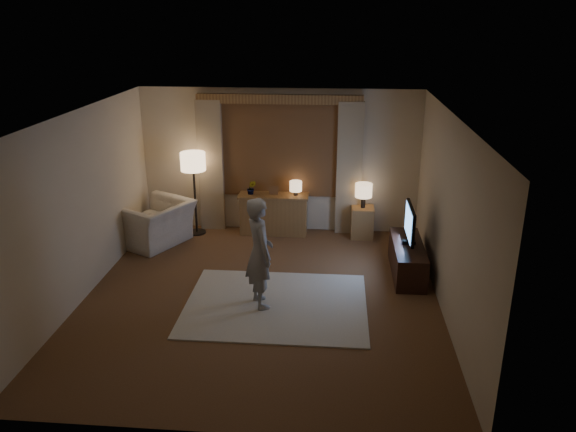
# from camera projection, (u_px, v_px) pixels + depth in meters

# --- Properties ---
(room) EXTENTS (5.04, 5.54, 2.64)m
(room) POSITION_uv_depth(u_px,v_px,m) (264.00, 198.00, 8.01)
(room) COLOR brown
(room) RESTS_ON ground
(rug) EXTENTS (2.50, 2.00, 0.02)m
(rug) POSITION_uv_depth(u_px,v_px,m) (276.00, 304.00, 7.79)
(rug) COLOR beige
(rug) RESTS_ON floor
(sideboard) EXTENTS (1.20, 0.40, 0.70)m
(sideboard) POSITION_uv_depth(u_px,v_px,m) (274.00, 215.00, 10.23)
(sideboard) COLOR brown
(sideboard) RESTS_ON floor
(picture_frame) EXTENTS (0.16, 0.02, 0.20)m
(picture_frame) POSITION_uv_depth(u_px,v_px,m) (274.00, 191.00, 10.07)
(picture_frame) COLOR brown
(picture_frame) RESTS_ON sideboard
(plant) EXTENTS (0.16, 0.13, 0.30)m
(plant) POSITION_uv_depth(u_px,v_px,m) (251.00, 188.00, 10.09)
(plant) COLOR #999999
(plant) RESTS_ON sideboard
(table_lamp_sideboard) EXTENTS (0.22, 0.22, 0.30)m
(table_lamp_sideboard) POSITION_uv_depth(u_px,v_px,m) (296.00, 187.00, 10.01)
(table_lamp_sideboard) COLOR black
(table_lamp_sideboard) RESTS_ON sideboard
(floor_lamp) EXTENTS (0.44, 0.44, 1.52)m
(floor_lamp) POSITION_uv_depth(u_px,v_px,m) (193.00, 166.00, 9.90)
(floor_lamp) COLOR black
(floor_lamp) RESTS_ON floor
(armchair) EXTENTS (1.42, 1.49, 0.75)m
(armchair) POSITION_uv_depth(u_px,v_px,m) (155.00, 223.00, 9.75)
(armchair) COLOR beige
(armchair) RESTS_ON floor
(side_table) EXTENTS (0.40, 0.40, 0.56)m
(side_table) POSITION_uv_depth(u_px,v_px,m) (362.00, 222.00, 10.07)
(side_table) COLOR brown
(side_table) RESTS_ON floor
(table_lamp_side) EXTENTS (0.30, 0.30, 0.44)m
(table_lamp_side) POSITION_uv_depth(u_px,v_px,m) (364.00, 191.00, 9.87)
(table_lamp_side) COLOR black
(table_lamp_side) RESTS_ON side_table
(tv_stand) EXTENTS (0.45, 1.40, 0.50)m
(tv_stand) POSITION_uv_depth(u_px,v_px,m) (407.00, 259.00, 8.65)
(tv_stand) COLOR black
(tv_stand) RESTS_ON floor
(tv) EXTENTS (0.20, 0.84, 0.60)m
(tv) POSITION_uv_depth(u_px,v_px,m) (410.00, 224.00, 8.45)
(tv) COLOR black
(tv) RESTS_ON tv_stand
(person) EXTENTS (0.57, 0.67, 1.55)m
(person) POSITION_uv_depth(u_px,v_px,m) (259.00, 253.00, 7.52)
(person) COLOR #9D9791
(person) RESTS_ON rug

